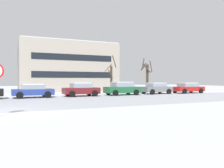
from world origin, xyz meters
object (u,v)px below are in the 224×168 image
object	(u,v)px
parked_car_gray	(156,88)
parked_car_red	(188,88)
parked_car_blue	(33,91)
parked_car_maroon	(81,89)
parked_car_green	(122,88)

from	to	relation	value
parked_car_gray	parked_car_red	distance (m)	4.91
parked_car_blue	parked_car_red	world-z (taller)	parked_car_red
parked_car_red	parked_car_blue	bearing A→B (deg)	179.54
parked_car_blue	parked_car_maroon	distance (m)	4.90
parked_car_blue	parked_car_gray	size ratio (longest dim) A/B	1.01
parked_car_gray	parked_car_red	xyz separation A→B (m)	(4.90, -0.28, -0.01)
parked_car_gray	parked_car_red	size ratio (longest dim) A/B	0.88
parked_car_maroon	parked_car_red	bearing A→B (deg)	-0.60
parked_car_blue	parked_car_maroon	size ratio (longest dim) A/B	1.02
parked_car_maroon	parked_car_red	world-z (taller)	parked_car_maroon
parked_car_red	parked_car_green	bearing A→B (deg)	179.62
parked_car_blue	parked_car_maroon	xyz separation A→B (m)	(4.90, -0.00, 0.05)
parked_car_maroon	parked_car_green	xyz separation A→B (m)	(4.90, -0.09, 0.04)
parked_car_blue	parked_car_gray	xyz separation A→B (m)	(14.69, 0.12, 0.03)
parked_car_maroon	parked_car_red	distance (m)	14.70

